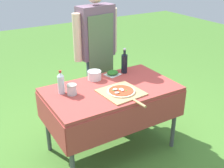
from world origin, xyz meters
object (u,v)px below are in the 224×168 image
at_px(prep_table, 111,96).
at_px(person_cook, 96,45).
at_px(oil_bottle, 124,63).
at_px(herb_container, 113,73).
at_px(pizza_on_peel, 122,92).
at_px(mixing_tub, 94,75).
at_px(sauce_jar, 72,90).
at_px(water_bottle, 61,83).

distance_m(prep_table, person_cook, 0.79).
distance_m(oil_bottle, herb_container, 0.17).
bearing_deg(pizza_on_peel, person_cook, 72.77).
bearing_deg(herb_container, mixing_tub, -178.44).
bearing_deg(sauce_jar, person_cook, 46.10).
relative_size(person_cook, oil_bottle, 5.73).
bearing_deg(person_cook, pizza_on_peel, 69.42).
height_order(person_cook, oil_bottle, person_cook).
distance_m(prep_table, sauce_jar, 0.42).
xyz_separation_m(mixing_tub, sauce_jar, (-0.35, -0.20, -0.00)).
bearing_deg(mixing_tub, person_cook, 58.97).
distance_m(person_cook, mixing_tub, 0.53).
bearing_deg(mixing_tub, prep_table, -80.93).
xyz_separation_m(person_cook, sauce_jar, (-0.60, -0.63, -0.18)).
bearing_deg(herb_container, sauce_jar, -160.10).
height_order(person_cook, sauce_jar, person_cook).
xyz_separation_m(herb_container, sauce_jar, (-0.58, -0.21, 0.02)).
bearing_deg(pizza_on_peel, mixing_tub, 94.22).
bearing_deg(person_cook, herb_container, 78.34).
relative_size(pizza_on_peel, mixing_tub, 3.79).
xyz_separation_m(oil_bottle, water_bottle, (-0.79, -0.12, -0.00)).
bearing_deg(water_bottle, mixing_tub, 16.82).
height_order(water_bottle, sauce_jar, water_bottle).
relative_size(mixing_tub, sauce_jar, 1.43).
bearing_deg(prep_table, water_bottle, 162.73).
bearing_deg(sauce_jar, herb_container, 19.90).
bearing_deg(water_bottle, sauce_jar, -45.06).
bearing_deg(prep_table, person_cook, 73.12).
bearing_deg(oil_bottle, mixing_tub, 178.66).
distance_m(prep_table, water_bottle, 0.53).
distance_m(pizza_on_peel, sauce_jar, 0.47).
bearing_deg(mixing_tub, water_bottle, -163.18).
height_order(oil_bottle, water_bottle, oil_bottle).
height_order(water_bottle, mixing_tub, water_bottle).
distance_m(pizza_on_peel, mixing_tub, 0.43).
height_order(herb_container, mixing_tub, mixing_tub).
relative_size(oil_bottle, mixing_tub, 1.96).
height_order(oil_bottle, mixing_tub, oil_bottle).
xyz_separation_m(pizza_on_peel, water_bottle, (-0.49, 0.30, 0.10)).
bearing_deg(mixing_tub, pizza_on_peel, -81.00).
height_order(person_cook, mixing_tub, person_cook).
xyz_separation_m(oil_bottle, sauce_jar, (-0.72, -0.19, -0.07)).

